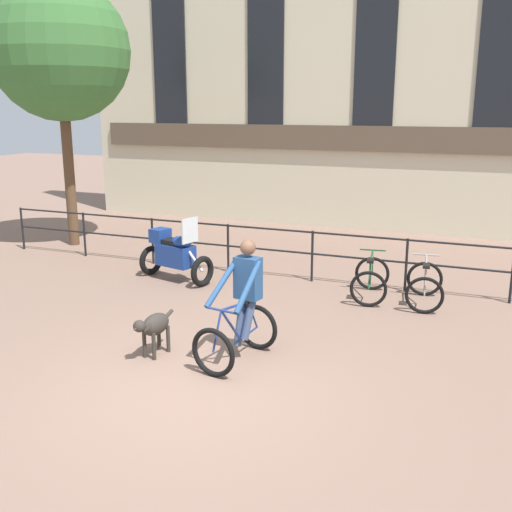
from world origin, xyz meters
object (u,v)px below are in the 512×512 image
parked_motorcycle (175,254)px  parked_bicycle_near_lamp (370,280)px  parked_bicycle_mid_left (425,285)px  dog (154,326)px  cyclist_with_bike (241,307)px

parked_motorcycle → parked_bicycle_near_lamp: size_ratio=1.42×
parked_bicycle_near_lamp → parked_bicycle_mid_left: (0.98, -0.00, 0.00)m
parked_motorcycle → parked_bicycle_mid_left: size_ratio=1.43×
dog → parked_motorcycle: bearing=122.9°
parked_bicycle_near_lamp → parked_bicycle_mid_left: bearing=172.2°
cyclist_with_bike → parked_bicycle_mid_left: bearing=68.2°
cyclist_with_bike → parked_bicycle_near_lamp: cyclist_with_bike is taller
parked_bicycle_near_lamp → dog: bearing=50.8°
cyclist_with_bike → parked_bicycle_near_lamp: size_ratio=1.43×
cyclist_with_bike → parked_bicycle_mid_left: cyclist_with_bike is taller
parked_motorcycle → parked_bicycle_near_lamp: parked_motorcycle is taller
cyclist_with_bike → dog: size_ratio=1.96×
dog → parked_motorcycle: size_ratio=0.52×
dog → parked_motorcycle: (-1.63, 3.48, 0.11)m
dog → parked_bicycle_mid_left: parked_bicycle_mid_left is taller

